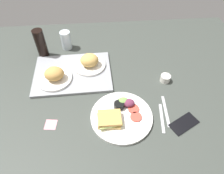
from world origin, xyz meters
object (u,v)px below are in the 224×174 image
bread_plate_near (54,76)px  fork (162,118)px  drinking_glass (66,40)px  soda_bottle (41,44)px  cell_phone (184,123)px  knife (166,111)px  plate_with_salad (120,115)px  serving_tray (73,73)px  bread_plate_far (89,62)px  espresso_cup (165,78)px  sticky_note (51,125)px

bread_plate_near → fork: size_ratio=1.17×
drinking_glass → soda_bottle: (-14.48, -7.19, 3.32)cm
cell_phone → bread_plate_near: bearing=124.9°
drinking_glass → knife: drinking_glass is taller
drinking_glass → knife: 78.23cm
bread_plate_near → plate_with_salad: bearing=-38.3°
bread_plate_near → drinking_glass: 31.82cm
plate_with_salad → soda_bottle: bearing=130.7°
serving_tray → cell_phone: size_ratio=3.13×
bread_plate_far → fork: (35.26, -39.37, -4.62)cm
espresso_cup → bread_plate_near: bearing=175.9°
plate_with_salad → bread_plate_near: bearing=141.7°
sticky_note → cell_phone: bearing=-4.4°
espresso_cup → sticky_note: size_ratio=1.00×
plate_with_salad → sticky_note: size_ratio=5.48×
plate_with_salad → soda_bottle: soda_bottle is taller
bread_plate_far → cell_phone: size_ratio=1.37×
bread_plate_near → knife: bearing=-23.7°
fork → sticky_note: (-54.72, 0.77, -0.19)cm
fork → sticky_note: fork is taller
espresso_cup → cell_phone: size_ratio=0.39×
espresso_cup → bread_plate_far: bearing=161.6°
plate_with_salad → drinking_glass: bearing=116.9°
bread_plate_near → bread_plate_far: bearing=26.5°
soda_bottle → knife: soda_bottle is taller
serving_tray → plate_with_salad: plate_with_salad is taller
serving_tray → bread_plate_near: bearing=-150.5°
bread_plate_near → soda_bottle: 26.55cm
drinking_glass → fork: drinking_glass is taller
espresso_cup → cell_phone: (2.04, -29.21, -1.60)cm
plate_with_salad → cell_phone: size_ratio=2.13×
bread_plate_near → fork: bread_plate_near is taller
fork → sticky_note: size_ratio=3.04×
bread_plate_near → drinking_glass: size_ratio=1.63×
knife → serving_tray: bearing=61.9°
fork → knife: size_ratio=0.89×
bread_plate_near → plate_with_salad: bread_plate_near is taller
espresso_cup → drinking_glass: bearing=148.3°
drinking_glass → bread_plate_far: bearing=-55.1°
plate_with_salad → knife: size_ratio=1.61×
espresso_cup → knife: espresso_cup is taller
plate_with_salad → soda_bottle: 68.17cm
bread_plate_near → serving_tray: bearing=29.5°
drinking_glass → espresso_cup: (58.15, -35.90, -4.13)cm
bread_plate_far → sticky_note: (-19.45, -38.60, -4.81)cm
serving_tray → bread_plate_far: size_ratio=2.28×
drinking_glass → espresso_cup: bearing=-31.7°
knife → soda_bottle: bearing=58.2°
sticky_note → fork: bearing=-0.8°
drinking_glass → cell_phone: 88.86cm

